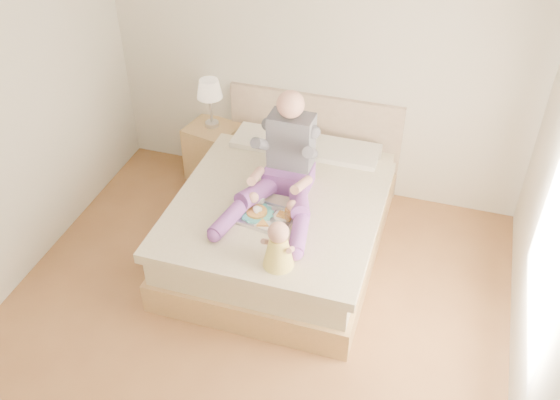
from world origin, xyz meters
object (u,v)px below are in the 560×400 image
(adult, at_px, (284,168))
(tray, at_px, (267,215))
(baby, at_px, (279,248))
(nightstand, at_px, (214,152))
(bed, at_px, (284,216))

(adult, xyz_separation_m, tray, (-0.04, -0.34, -0.24))
(baby, bearing_deg, nightstand, 137.85)
(nightstand, height_order, adult, adult)
(bed, relative_size, adult, 1.99)
(nightstand, height_order, tray, tray)
(baby, bearing_deg, adult, 116.33)
(adult, distance_m, baby, 0.85)
(tray, height_order, baby, baby)
(nightstand, relative_size, adult, 0.53)
(bed, bearing_deg, nightstand, 141.48)
(nightstand, relative_size, baby, 1.49)
(baby, bearing_deg, tray, 129.84)
(bed, distance_m, nightstand, 1.28)
(nightstand, xyz_separation_m, tray, (0.98, -1.20, 0.35))
(adult, bearing_deg, bed, 103.48)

